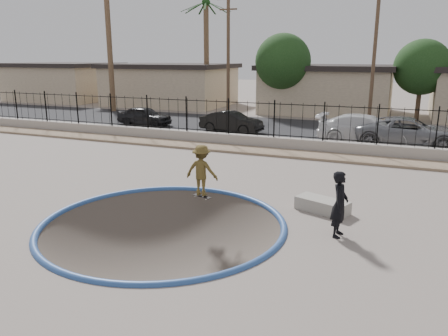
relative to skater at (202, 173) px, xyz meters
name	(u,v)px	position (x,y,z in m)	size (l,w,h in m)	color
ground	(281,162)	(0.00, 10.40, -1.96)	(120.00, 120.00, 2.20)	gray
bowl_pit	(163,224)	(0.00, -2.60, -0.86)	(6.84, 6.84, 1.80)	#453B35
coping_ring	(163,224)	(0.00, -2.60, -0.86)	(7.04, 7.04, 0.20)	#2B4E8D
rock_strip	(267,152)	(0.00, 7.60, -0.80)	(42.00, 1.60, 0.11)	#997F64
retaining_wall	(274,143)	(0.00, 8.70, -0.56)	(42.00, 0.45, 0.60)	gray
fence	(274,120)	(0.00, 8.70, 0.64)	(40.00, 0.04, 1.80)	black
street	(302,129)	(0.00, 15.40, -0.84)	(90.00, 8.00, 0.04)	black
house_west_far	(64,81)	(-28.00, 24.90, 1.11)	(10.60, 8.60, 3.90)	tan
house_west	(170,84)	(-15.00, 24.90, 1.11)	(11.60, 8.60, 3.90)	tan
house_center	(328,88)	(0.00, 24.90, 1.11)	(10.60, 8.60, 3.90)	tan
palm_left	(107,14)	(-17.00, 18.40, 7.09)	(2.30, 2.30, 11.30)	brown
palm_mid	(206,31)	(-10.00, 22.40, 5.83)	(2.30, 2.30, 9.30)	brown
utility_pole_left	(228,55)	(-6.00, 17.40, 3.84)	(1.70, 0.24, 9.00)	#473323
utility_pole_mid	(375,51)	(4.00, 17.40, 4.10)	(1.70, 0.24, 9.50)	#473323
street_tree_left	(283,62)	(-3.00, 21.40, 3.33)	(4.32, 4.32, 6.36)	#473323
street_tree_mid	(422,67)	(7.00, 22.40, 2.98)	(3.96, 3.96, 5.83)	#473323
skater	(202,173)	(0.00, 0.00, 0.00)	(1.11, 0.64, 1.72)	olive
skateboard	(202,196)	(0.00, 0.00, -0.81)	(0.73, 0.38, 0.06)	black
videographer	(340,204)	(4.71, -1.53, 0.03)	(0.65, 0.42, 1.77)	black
concrete_ledge	(322,205)	(4.00, 0.19, -0.66)	(1.60, 0.70, 0.40)	gray
car_a	(145,116)	(-10.22, 12.64, -0.18)	(1.51, 3.75, 1.28)	black
car_b	(231,122)	(-3.75, 12.32, -0.18)	(1.36, 3.90, 1.29)	black
car_c	(367,129)	(4.31, 11.80, -0.06)	(2.14, 5.26, 1.53)	silver
car_d	(409,132)	(6.43, 11.80, -0.07)	(2.51, 5.44, 1.51)	gray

